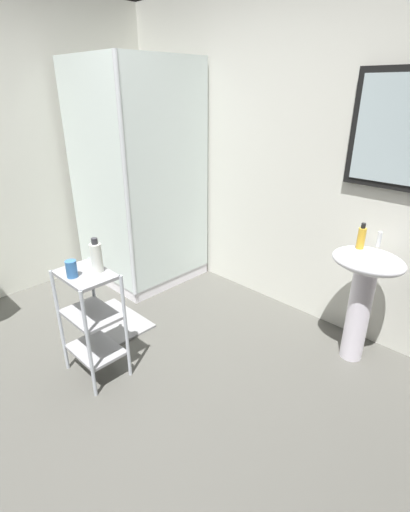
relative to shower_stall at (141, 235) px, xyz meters
The scene contains 10 objects.
ground_plane 1.77m from the shower_stall, 46.10° to the right, with size 4.20×4.20×0.02m, color #51504A.
wall_back 1.56m from the shower_stall, 27.67° to the left, with size 4.20×0.14×2.50m.
shower_stall is the anchor object (origin of this frame).
pedestal_sink 2.06m from the shower_stall, ahead, with size 0.46×0.37×0.81m.
sink_faucet 2.11m from the shower_stall, 11.53° to the left, with size 0.03×0.03×0.10m, color silver.
storage_cart 1.38m from the shower_stall, 49.75° to the right, with size 0.38×0.28×0.74m.
hand_soap_bottle 2.03m from the shower_stall, ahead, with size 0.05×0.05×0.17m.
lotion_bottle_white 1.40m from the shower_stall, 46.76° to the right, with size 0.07×0.07×0.21m.
rinse_cup 1.47m from the shower_stall, 51.91° to the right, with size 0.06×0.06×0.10m, color #3870B2.
bath_mat 0.92m from the shower_stall, 54.86° to the right, with size 0.60×0.40×0.02m, color gray.
Camera 1 is at (1.65, -0.78, 1.75)m, focal length 26.65 mm.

